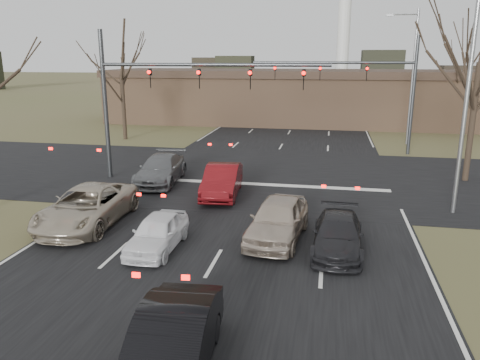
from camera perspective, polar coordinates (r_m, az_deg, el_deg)
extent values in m
plane|color=brown|center=(13.10, -6.54, -15.55)|extent=(360.00, 360.00, 0.00)
cube|color=black|center=(71.15, 8.11, 9.35)|extent=(14.00, 300.00, 0.02)
cube|color=black|center=(26.81, 2.99, 0.57)|extent=(200.00, 14.00, 0.02)
cube|color=#8B674B|center=(48.96, 9.18, 9.59)|extent=(42.00, 10.00, 4.60)
cube|color=#38281E|center=(48.80, 9.31, 12.68)|extent=(42.40, 10.40, 0.70)
cylinder|color=silver|center=(131.19, 12.63, 19.02)|extent=(3.20, 3.20, 34.00)
cylinder|color=#383A3D|center=(26.75, -16.09, 8.66)|extent=(0.24, 0.24, 8.00)
cylinder|color=#383A3D|center=(24.51, -3.46, 13.85)|extent=(12.00, 0.18, 0.18)
imported|color=black|center=(25.56, -10.86, 12.08)|extent=(0.16, 0.20, 1.00)
imported|color=black|center=(24.70, -4.97, 12.20)|extent=(0.16, 0.20, 1.00)
imported|color=black|center=(24.12, 1.28, 12.19)|extent=(0.16, 0.20, 1.00)
imported|color=black|center=(23.82, 7.76, 12.03)|extent=(0.16, 0.20, 1.00)
cylinder|color=#383A3D|center=(34.29, 20.33, 9.56)|extent=(0.24, 0.24, 8.00)
cylinder|color=#383A3D|center=(33.75, 11.16, 13.86)|extent=(11.00, 0.18, 0.18)
imported|color=black|center=(33.85, 15.19, 12.45)|extent=(0.16, 0.20, 1.00)
imported|color=black|center=(33.78, 9.74, 12.74)|extent=(0.16, 0.20, 1.00)
imported|color=black|center=(34.00, 4.30, 12.91)|extent=(0.16, 0.20, 1.00)
cylinder|color=gray|center=(21.52, 25.92, 9.08)|extent=(0.18, 0.18, 10.00)
cylinder|color=gray|center=(38.25, 20.28, 11.52)|extent=(0.18, 0.18, 10.00)
cylinder|color=gray|center=(38.19, 19.37, 18.53)|extent=(2.00, 0.12, 0.12)
cube|color=gray|center=(38.07, 17.79, 18.59)|extent=(0.50, 0.25, 0.15)
cylinder|color=black|center=(27.99, 26.44, 6.22)|extent=(0.32, 0.32, 6.33)
cylinder|color=black|center=(39.59, -14.01, 8.60)|extent=(0.32, 0.32, 5.23)
cylinder|color=black|center=(47.35, 25.15, 8.43)|extent=(0.32, 0.32, 4.95)
imported|color=#B5A892|center=(19.77, -18.16, -3.10)|extent=(2.73, 5.62, 1.54)
imported|color=white|center=(16.77, -10.04, -6.32)|extent=(1.47, 3.65, 1.24)
imported|color=black|center=(10.48, -8.37, -19.39)|extent=(1.91, 4.58, 1.47)
imported|color=black|center=(16.73, 11.83, -6.52)|extent=(1.81, 4.22, 1.21)
imported|color=slate|center=(25.55, -9.62, 1.30)|extent=(2.43, 5.14, 1.45)
imported|color=#610D11|center=(22.77, -2.19, -0.09)|extent=(2.00, 4.68, 1.50)
imported|color=#BBAA97|center=(17.40, 4.63, -4.79)|extent=(2.29, 4.73, 1.56)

